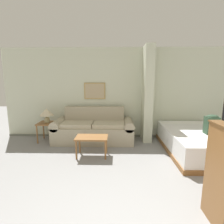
{
  "coord_description": "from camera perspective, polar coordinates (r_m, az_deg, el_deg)",
  "views": [
    {
      "loc": [
        -0.19,
        -1.1,
        1.69
      ],
      "look_at": [
        -0.27,
        2.4,
        1.05
      ],
      "focal_mm": 28.0,
      "sensor_mm": 36.0,
      "label": 1
    }
  ],
  "objects": [
    {
      "name": "wall_partition_pillar",
      "position": [
        4.91,
        11.47,
        5.6
      ],
      "size": [
        0.24,
        0.57,
        2.6
      ],
      "color": "beige",
      "rests_on": "ground_plane"
    },
    {
      "name": "wall_back",
      "position": [
        5.18,
        3.37,
        5.97
      ],
      "size": [
        6.94,
        0.16,
        2.6
      ],
      "color": "beige",
      "rests_on": "ground_plane"
    },
    {
      "name": "coffee_table",
      "position": [
        3.96,
        -6.63,
        -8.86
      ],
      "size": [
        0.71,
        0.43,
        0.45
      ],
      "color": "brown",
      "rests_on": "ground_plane"
    },
    {
      "name": "side_table",
      "position": [
        5.19,
        -20.33,
        -4.1
      ],
      "size": [
        0.48,
        0.48,
        0.53
      ],
      "color": "brown",
      "rests_on": "ground_plane"
    },
    {
      "name": "backpack",
      "position": [
        4.42,
        29.8,
        -3.44
      ],
      "size": [
        0.27,
        0.24,
        0.43
      ],
      "color": "#2D4733",
      "rests_on": "bed"
    },
    {
      "name": "table_lamp",
      "position": [
        5.11,
        -20.58,
        -0.22
      ],
      "size": [
        0.37,
        0.37,
        0.39
      ],
      "color": "tan",
      "rests_on": "side_table"
    },
    {
      "name": "couch",
      "position": [
        4.91,
        -6.01,
        -5.63
      ],
      "size": [
        2.19,
        0.84,
        0.94
      ],
      "color": "tan",
      "rests_on": "ground_plane"
    },
    {
      "name": "bed",
      "position": [
        4.66,
        25.89,
        -8.56
      ],
      "size": [
        1.42,
        2.14,
        0.52
      ],
      "color": "brown",
      "rests_on": "ground_plane"
    }
  ]
}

